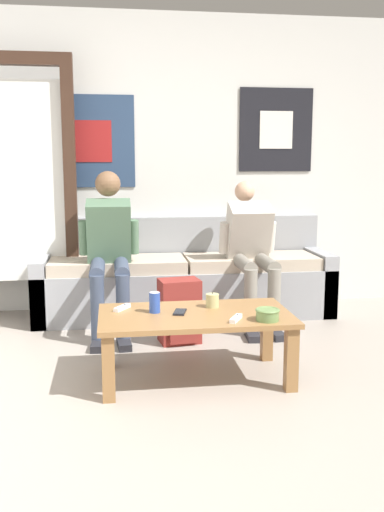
% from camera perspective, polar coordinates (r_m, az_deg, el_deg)
% --- Properties ---
extents(ground_plane, '(18.00, 18.00, 0.00)m').
position_cam_1_polar(ground_plane, '(2.85, 3.73, -17.77)').
color(ground_plane, gray).
extents(wall_back, '(10.00, 0.07, 2.55)m').
position_cam_1_polar(wall_back, '(5.09, -2.11, 9.22)').
color(wall_back, silver).
rests_on(wall_back, ground_plane).
extents(door_frame, '(1.00, 0.10, 2.15)m').
position_cam_1_polar(door_frame, '(4.91, -17.40, 7.87)').
color(door_frame, '#382319').
rests_on(door_frame, ground_plane).
extents(couch, '(2.48, 0.67, 0.82)m').
position_cam_1_polar(couch, '(4.87, -0.81, -2.47)').
color(couch, gray).
rests_on(couch, ground_plane).
extents(coffee_table, '(1.14, 0.63, 0.41)m').
position_cam_1_polar(coffee_table, '(3.43, 0.32, -6.83)').
color(coffee_table, olive).
rests_on(coffee_table, ground_plane).
extents(person_seated_adult, '(0.47, 0.90, 1.22)m').
position_cam_1_polar(person_seated_adult, '(4.41, -8.29, 1.09)').
color(person_seated_adult, '#384256').
rests_on(person_seated_adult, ground_plane).
extents(person_seated_teen, '(0.47, 0.90, 1.13)m').
position_cam_1_polar(person_seated_teen, '(4.59, 5.96, 0.91)').
color(person_seated_teen, gray).
rests_on(person_seated_teen, ground_plane).
extents(backpack, '(0.31, 0.26, 0.46)m').
position_cam_1_polar(backpack, '(4.13, -1.24, -5.67)').
color(backpack, maroon).
rests_on(backpack, ground_plane).
extents(ceramic_bowl, '(0.14, 0.14, 0.07)m').
position_cam_1_polar(ceramic_bowl, '(3.28, 7.56, -5.77)').
color(ceramic_bowl, '#607F47').
rests_on(ceramic_bowl, coffee_table).
extents(pillar_candle, '(0.08, 0.08, 0.10)m').
position_cam_1_polar(pillar_candle, '(3.54, 2.05, -4.48)').
color(pillar_candle, tan).
rests_on(pillar_candle, coffee_table).
extents(drink_can_blue, '(0.07, 0.07, 0.12)m').
position_cam_1_polar(drink_can_blue, '(3.42, -3.76, -4.66)').
color(drink_can_blue, '#28479E').
rests_on(drink_can_blue, coffee_table).
extents(game_controller_near_left, '(0.11, 0.14, 0.03)m').
position_cam_1_polar(game_controller_near_left, '(3.51, -7.01, -5.15)').
color(game_controller_near_left, white).
rests_on(game_controller_near_left, coffee_table).
extents(game_controller_near_right, '(0.10, 0.14, 0.03)m').
position_cam_1_polar(game_controller_near_right, '(3.26, 4.42, -6.25)').
color(game_controller_near_right, white).
rests_on(game_controller_near_right, coffee_table).
extents(cell_phone, '(0.10, 0.15, 0.01)m').
position_cam_1_polar(cell_phone, '(3.42, -1.22, -5.62)').
color(cell_phone, black).
rests_on(cell_phone, coffee_table).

